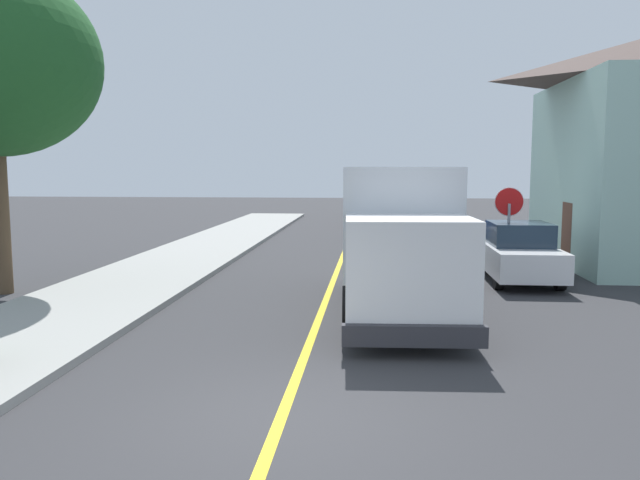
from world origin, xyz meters
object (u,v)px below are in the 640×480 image
object	(u,v)px
parked_car_mid	(405,221)
parked_car_far	(391,212)
box_truck	(397,231)
stop_sign	(509,216)
parked_car_near	(417,239)
parked_van_across	(518,253)
parked_car_furthest	(387,204)

from	to	relation	value
parked_car_mid	parked_car_far	xyz separation A→B (m)	(-0.50, 6.15, 0.00)
box_truck	stop_sign	bearing A→B (deg)	49.14
parked_car_near	stop_sign	world-z (taller)	stop_sign
box_truck	parked_car_near	distance (m)	7.34
parked_car_near	stop_sign	xyz separation A→B (m)	(2.31, -3.50, 1.06)
box_truck	stop_sign	world-z (taller)	box_truck
box_truck	parked_car_far	size ratio (longest dim) A/B	1.64
stop_sign	box_truck	bearing A→B (deg)	-130.86
parked_car_near	parked_van_across	size ratio (longest dim) A/B	1.01
box_truck	parked_van_across	world-z (taller)	box_truck
box_truck	stop_sign	xyz separation A→B (m)	(3.22, 3.72, 0.09)
parked_car_near	parked_van_across	world-z (taller)	same
box_truck	parked_car_mid	size ratio (longest dim) A/B	1.65
parked_car_far	box_truck	bearing A→B (deg)	-91.04
box_truck	parked_car_mid	world-z (taller)	box_truck
parked_car_near	parked_car_far	world-z (taller)	same
box_truck	stop_sign	distance (m)	4.92
parked_car_mid	stop_sign	distance (m)	11.01
parked_car_mid	parked_van_across	distance (m)	10.85
stop_sign	parked_van_across	bearing A→B (deg)	29.91
parked_car_furthest	stop_sign	xyz separation A→B (m)	(2.96, -24.12, 1.06)
parked_car_mid	parked_car_furthest	xyz separation A→B (m)	(-0.62, 13.41, 0.00)
parked_car_mid	parked_car_furthest	distance (m)	13.43
parked_car_furthest	stop_sign	distance (m)	24.32
parked_car_near	parked_car_furthest	world-z (taller)	same
box_truck	parked_van_across	xyz separation A→B (m)	(3.54, 3.91, -0.97)
parked_car_mid	stop_sign	xyz separation A→B (m)	(2.35, -10.70, 1.06)
parked_car_near	stop_sign	bearing A→B (deg)	-56.63
parked_car_near	stop_sign	distance (m)	4.33
box_truck	parked_van_across	bearing A→B (deg)	47.81
parked_car_near	parked_car_mid	world-z (taller)	same
box_truck	parked_car_mid	bearing A→B (deg)	86.54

